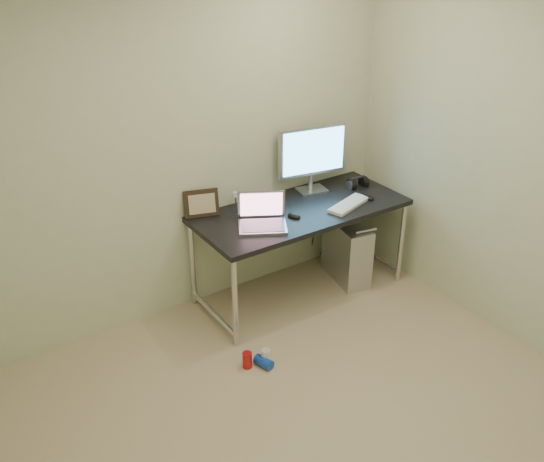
# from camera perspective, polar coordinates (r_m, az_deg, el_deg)

# --- Properties ---
(floor) EXTENTS (3.50, 3.50, 0.00)m
(floor) POSITION_cam_1_polar(r_m,az_deg,el_deg) (3.76, 5.18, -19.11)
(floor) COLOR tan
(floor) RESTS_ON ground
(wall_back) EXTENTS (3.50, 0.02, 2.50)m
(wall_back) POSITION_cam_1_polar(r_m,az_deg,el_deg) (4.34, -8.67, 7.29)
(wall_back) COLOR beige
(wall_back) RESTS_ON ground
(desk) EXTENTS (1.65, 0.72, 0.75)m
(desk) POSITION_cam_1_polar(r_m,az_deg,el_deg) (4.65, 2.74, 1.31)
(desk) COLOR black
(desk) RESTS_ON ground
(tower_computer) EXTENTS (0.31, 0.53, 0.55)m
(tower_computer) POSITION_cam_1_polar(r_m,az_deg,el_deg) (5.07, 7.05, -1.86)
(tower_computer) COLOR silver
(tower_computer) RESTS_ON ground
(cable_a) EXTENTS (0.01, 0.16, 0.69)m
(cable_a) POSITION_cam_1_polar(r_m,az_deg,el_deg) (5.22, 4.22, 0.93)
(cable_a) COLOR black
(cable_a) RESTS_ON ground
(cable_b) EXTENTS (0.02, 0.11, 0.71)m
(cable_b) POSITION_cam_1_polar(r_m,az_deg,el_deg) (5.26, 5.12, 0.90)
(cable_b) COLOR black
(cable_b) RESTS_ON ground
(can_red) EXTENTS (0.08, 0.08, 0.12)m
(can_red) POSITION_cam_1_polar(r_m,az_deg,el_deg) (4.19, -2.35, -12.04)
(can_red) COLOR red
(can_red) RESTS_ON ground
(can_white) EXTENTS (0.09, 0.09, 0.12)m
(can_white) POSITION_cam_1_polar(r_m,az_deg,el_deg) (4.22, -0.59, -11.75)
(can_white) COLOR white
(can_white) RESTS_ON ground
(can_blue) EXTENTS (0.11, 0.15, 0.07)m
(can_blue) POSITION_cam_1_polar(r_m,az_deg,el_deg) (4.21, -0.78, -12.24)
(can_blue) COLOR blue
(can_blue) RESTS_ON ground
(laptop) EXTENTS (0.43, 0.41, 0.24)m
(laptop) POSITION_cam_1_polar(r_m,az_deg,el_deg) (4.34, -0.93, 1.23)
(laptop) COLOR #BBBCC3
(laptop) RESTS_ON desk
(monitor) EXTENTS (0.57, 0.20, 0.54)m
(monitor) POSITION_cam_1_polar(r_m,az_deg,el_deg) (4.81, 3.82, 7.26)
(monitor) COLOR #BBBCC3
(monitor) RESTS_ON desk
(keyboard) EXTENTS (0.42, 0.25, 0.02)m
(keyboard) POSITION_cam_1_polar(r_m,az_deg,el_deg) (4.69, 7.24, 2.50)
(keyboard) COLOR silver
(keyboard) RESTS_ON desk
(mouse_right) EXTENTS (0.08, 0.12, 0.04)m
(mouse_right) POSITION_cam_1_polar(r_m,az_deg,el_deg) (4.83, 9.01, 3.26)
(mouse_right) COLOR black
(mouse_right) RESTS_ON desk
(mouse_left) EXTENTS (0.10, 0.12, 0.04)m
(mouse_left) POSITION_cam_1_polar(r_m,az_deg,el_deg) (4.47, 2.09, 1.53)
(mouse_left) COLOR black
(mouse_left) RESTS_ON desk
(headphones) EXTENTS (0.17, 0.10, 0.11)m
(headphones) POSITION_cam_1_polar(r_m,az_deg,el_deg) (5.03, 8.06, 4.46)
(headphones) COLOR black
(headphones) RESTS_ON desk
(picture_frame) EXTENTS (0.27, 0.15, 0.21)m
(picture_frame) POSITION_cam_1_polar(r_m,az_deg,el_deg) (4.48, -6.67, 2.60)
(picture_frame) COLOR black
(picture_frame) RESTS_ON desk
(webcam) EXTENTS (0.05, 0.04, 0.12)m
(webcam) POSITION_cam_1_polar(r_m,az_deg,el_deg) (4.62, -3.45, 3.32)
(webcam) COLOR silver
(webcam) RESTS_ON desk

